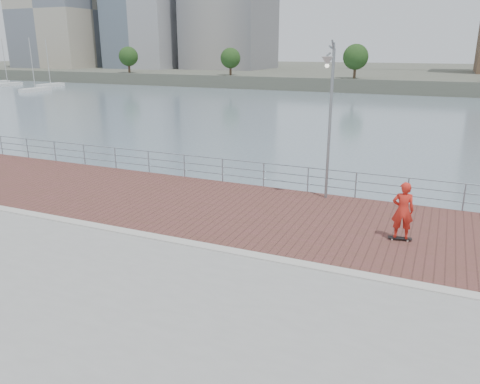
% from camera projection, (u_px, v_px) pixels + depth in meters
% --- Properties ---
extents(water, '(400.00, 400.00, 0.00)m').
position_uv_depth(water, '(215.00, 305.00, 15.28)').
color(water, slate).
rests_on(water, ground).
extents(seawall, '(40.00, 24.00, 2.00)m').
position_uv_depth(seawall, '(116.00, 372.00, 10.61)').
color(seawall, gray).
rests_on(seawall, ground).
extents(brick_lane, '(40.00, 6.80, 0.02)m').
position_uv_depth(brick_lane, '(257.00, 213.00, 17.83)').
color(brick_lane, brown).
rests_on(brick_lane, seawall).
extents(curb, '(40.00, 0.40, 0.06)m').
position_uv_depth(curb, '(214.00, 248.00, 14.67)').
color(curb, '#B7B5AD').
rests_on(curb, seawall).
extents(far_shore, '(320.00, 95.00, 2.50)m').
position_uv_depth(far_shore, '(425.00, 74.00, 122.02)').
color(far_shore, '#4C5142').
rests_on(far_shore, ground).
extents(guardrail, '(39.06, 0.06, 1.13)m').
position_uv_depth(guardrail, '(285.00, 174.00, 20.60)').
color(guardrail, '#8C9EA8').
rests_on(guardrail, brick_lane).
extents(street_lamp, '(0.44, 1.28, 6.04)m').
position_uv_depth(street_lamp, '(329.00, 95.00, 17.95)').
color(street_lamp, gray).
rests_on(street_lamp, brick_lane).
extents(skateboard, '(0.77, 0.31, 0.09)m').
position_uv_depth(skateboard, '(400.00, 238.00, 15.28)').
color(skateboard, black).
rests_on(skateboard, brick_lane).
extents(skateboarder, '(0.75, 0.56, 1.89)m').
position_uv_depth(skateboarder, '(403.00, 210.00, 14.99)').
color(skateboarder, red).
rests_on(skateboarder, skateboard).
extents(shoreline_trees, '(109.10, 5.21, 6.94)m').
position_uv_depth(shoreline_trees, '(376.00, 57.00, 83.18)').
color(shoreline_trees, '#473323').
rests_on(shoreline_trees, far_shore).
extents(marina, '(26.27, 18.74, 9.67)m').
position_uv_depth(marina, '(1.00, 85.00, 96.94)').
color(marina, silver).
rests_on(marina, water).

